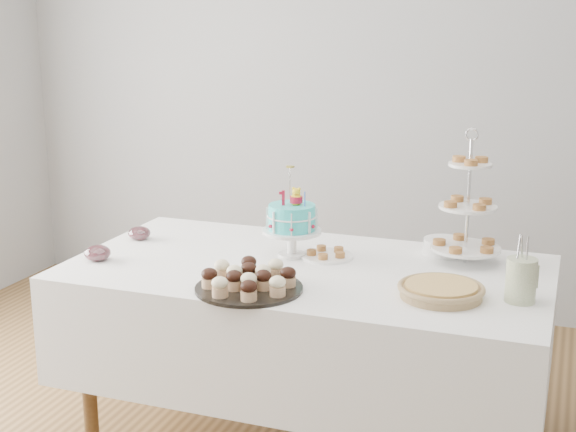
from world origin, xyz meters
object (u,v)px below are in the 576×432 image
(cupcake_tray, at_px, (249,279))
(pastry_plate, at_px, (327,254))
(jam_bowl_b, at_px, (139,233))
(pie, at_px, (441,290))
(tiered_stand, at_px, (468,208))
(jam_bowl_a, at_px, (98,253))
(birthday_cake, at_px, (292,233))
(plate_stack, at_px, (444,247))
(table, at_px, (307,319))
(utensil_pitcher, at_px, (521,278))

(cupcake_tray, xyz_separation_m, pastry_plate, (0.15, 0.49, -0.03))
(jam_bowl_b, bearing_deg, pie, -11.95)
(pie, relative_size, tiered_stand, 0.57)
(cupcake_tray, height_order, jam_bowl_a, cupcake_tray)
(birthday_cake, xyz_separation_m, cupcake_tray, (-0.01, -0.45, -0.06))
(birthday_cake, distance_m, jam_bowl_a, 0.81)
(tiered_stand, height_order, jam_bowl_a, tiered_stand)
(birthday_cake, xyz_separation_m, plate_stack, (0.60, 0.25, -0.07))
(table, relative_size, plate_stack, 11.08)
(jam_bowl_a, bearing_deg, plate_stack, 23.40)
(jam_bowl_a, xyz_separation_m, jam_bowl_b, (0.00, 0.34, -0.00))
(cupcake_tray, relative_size, tiered_stand, 0.72)
(table, distance_m, jam_bowl_a, 0.91)
(birthday_cake, height_order, jam_bowl_a, birthday_cake)
(utensil_pitcher, bearing_deg, birthday_cake, 147.61)
(plate_stack, relative_size, jam_bowl_a, 1.59)
(tiered_stand, xyz_separation_m, pastry_plate, (-0.55, -0.13, -0.22))
(cupcake_tray, relative_size, jam_bowl_a, 3.67)
(pie, bearing_deg, plate_stack, 98.28)
(table, xyz_separation_m, birthday_cake, (-0.10, 0.11, 0.33))
(cupcake_tray, relative_size, jam_bowl_b, 3.97)
(jam_bowl_a, bearing_deg, pastry_plate, 22.53)
(tiered_stand, relative_size, utensil_pitcher, 2.29)
(pastry_plate, relative_size, jam_bowl_b, 2.20)
(table, bearing_deg, cupcake_tray, -107.48)
(cupcake_tray, bearing_deg, table, 72.52)
(birthday_cake, bearing_deg, jam_bowl_b, 160.50)
(pie, distance_m, jam_bowl_a, 1.41)
(jam_bowl_b, bearing_deg, utensil_pitcher, -8.29)
(plate_stack, bearing_deg, birthday_cake, -157.36)
(cupcake_tray, height_order, utensil_pitcher, utensil_pitcher)
(tiered_stand, bearing_deg, pastry_plate, -167.00)
(table, relative_size, utensil_pitcher, 7.92)
(table, distance_m, birthday_cake, 0.36)
(plate_stack, bearing_deg, utensil_pitcher, -54.24)
(jam_bowl_b, bearing_deg, tiered_stand, 6.17)
(jam_bowl_a, distance_m, jam_bowl_b, 0.34)
(birthday_cake, bearing_deg, table, -64.65)
(pastry_plate, relative_size, jam_bowl_a, 2.03)
(tiered_stand, distance_m, jam_bowl_a, 1.53)
(jam_bowl_a, distance_m, utensil_pitcher, 1.68)
(utensil_pitcher, bearing_deg, table, 152.91)
(tiered_stand, height_order, utensil_pitcher, tiered_stand)
(tiered_stand, distance_m, plate_stack, 0.24)
(pie, bearing_deg, jam_bowl_b, 168.05)
(birthday_cake, height_order, tiered_stand, tiered_stand)
(pastry_plate, bearing_deg, utensil_pitcher, -18.75)
(pie, bearing_deg, tiered_stand, 87.21)
(plate_stack, bearing_deg, tiered_stand, -39.93)
(birthday_cake, height_order, pastry_plate, birthday_cake)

